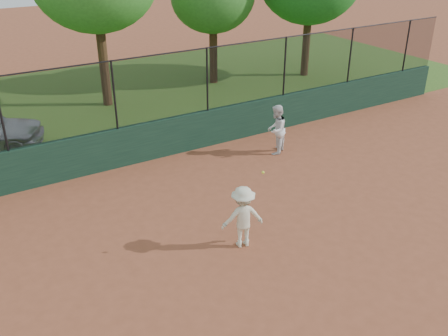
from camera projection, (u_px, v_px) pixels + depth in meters
ground at (245, 266)px, 10.61m from camera, size 80.00×80.00×0.00m
back_wall at (135, 144)px, 14.94m from camera, size 26.00×0.20×1.20m
grass_strip at (79, 106)px, 19.80m from camera, size 36.00×12.00×0.01m
player_second at (276, 130)px, 15.48m from camera, size 0.97×0.94×1.57m
player_main at (243, 217)px, 10.99m from camera, size 1.06×0.81×1.97m
fence_assembly at (130, 92)px, 14.20m from camera, size 26.00×0.06×2.00m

